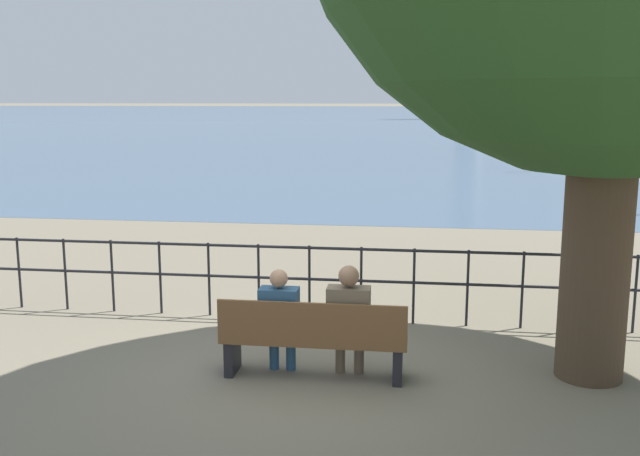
{
  "coord_description": "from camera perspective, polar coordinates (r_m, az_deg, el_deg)",
  "views": [
    {
      "loc": [
        1.08,
        -7.41,
        3.03
      ],
      "look_at": [
        0.0,
        0.5,
        1.58
      ],
      "focal_mm": 40.0,
      "sensor_mm": 36.0,
      "label": 1
    }
  ],
  "objects": [
    {
      "name": "sailboat_1",
      "position": [
        34.8,
        22.46,
        5.08
      ],
      "size": [
        3.2,
        8.7,
        9.93
      ],
      "rotation": [
        0.0,
        0.0,
        -0.18
      ],
      "color": "silver",
      "rests_on": "ground_plane"
    },
    {
      "name": "park_bench",
      "position": [
        7.86,
        -0.56,
        -8.94
      ],
      "size": [
        2.05,
        0.45,
        0.9
      ],
      "color": "brown",
      "rests_on": "ground_plane"
    },
    {
      "name": "promenade_railing",
      "position": [
        9.8,
        1.22,
        -3.52
      ],
      "size": [
        12.23,
        0.04,
        1.05
      ],
      "color": "black",
      "rests_on": "ground_plane"
    },
    {
      "name": "seated_person_right",
      "position": [
        7.81,
        2.31,
        -7.07
      ],
      "size": [
        0.47,
        0.35,
        1.27
      ],
      "color": "brown",
      "rests_on": "ground_plane"
    },
    {
      "name": "seated_person_left",
      "position": [
        7.93,
        -3.24,
        -7.1
      ],
      "size": [
        0.43,
        0.35,
        1.21
      ],
      "color": "navy",
      "rests_on": "ground_plane"
    },
    {
      "name": "harbor_water",
      "position": [
        166.98,
        7.49,
        9.14
      ],
      "size": [
        600.0,
        300.0,
        0.01
      ],
      "color": "#47607A",
      "rests_on": "ground_plane"
    },
    {
      "name": "ground_plane",
      "position": [
        8.08,
        -0.49,
        -11.74
      ],
      "size": [
        1000.0,
        1000.0,
        0.0
      ],
      "primitive_type": "plane",
      "color": "#7A705B"
    },
    {
      "name": "harbor_lighthouse",
      "position": [
        116.29,
        12.05,
        14.26
      ],
      "size": [
        4.14,
        4.14,
        24.88
      ],
      "color": "white",
      "rests_on": "ground_plane"
    },
    {
      "name": "sailboat_3",
      "position": [
        47.17,
        17.68,
        6.43
      ],
      "size": [
        2.23,
        8.42,
        8.13
      ],
      "rotation": [
        0.0,
        0.0,
        0.06
      ],
      "color": "white",
      "rests_on": "ground_plane"
    }
  ]
}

